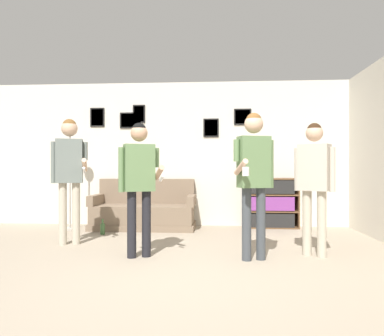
{
  "coord_description": "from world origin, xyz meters",
  "views": [
    {
      "loc": [
        0.47,
        -3.42,
        1.09
      ],
      "look_at": [
        0.1,
        1.8,
        1.08
      ],
      "focal_mm": 35.0,
      "sensor_mm": 36.0,
      "label": 1
    }
  ],
  "objects_px": {
    "bookshelf": "(270,203)",
    "bottle_on_floor": "(103,228)",
    "couch": "(144,212)",
    "person_player_foreground_left": "(69,166)",
    "floor_lamp": "(70,162)",
    "person_player_foreground_center": "(139,175)",
    "person_spectator_near_bookshelf": "(314,175)",
    "person_watcher_holding_cup": "(254,169)"
  },
  "relations": [
    {
      "from": "bookshelf",
      "to": "person_player_foreground_left",
      "type": "height_order",
      "value": "person_player_foreground_left"
    },
    {
      "from": "bookshelf",
      "to": "person_player_foreground_left",
      "type": "xyz_separation_m",
      "value": [
        -3.04,
        -1.68,
        0.66
      ]
    },
    {
      "from": "floor_lamp",
      "to": "person_player_foreground_center",
      "type": "xyz_separation_m",
      "value": [
        1.64,
        -1.92,
        -0.19
      ]
    },
    {
      "from": "floor_lamp",
      "to": "person_spectator_near_bookshelf",
      "type": "height_order",
      "value": "floor_lamp"
    },
    {
      "from": "floor_lamp",
      "to": "person_spectator_near_bookshelf",
      "type": "relative_size",
      "value": 1.12
    },
    {
      "from": "couch",
      "to": "bottle_on_floor",
      "type": "relative_size",
      "value": 7.3
    },
    {
      "from": "floor_lamp",
      "to": "person_player_foreground_center",
      "type": "distance_m",
      "value": 2.53
    },
    {
      "from": "couch",
      "to": "person_spectator_near_bookshelf",
      "type": "distance_m",
      "value": 3.26
    },
    {
      "from": "person_spectator_near_bookshelf",
      "to": "person_watcher_holding_cup",
      "type": "bearing_deg",
      "value": -161.82
    },
    {
      "from": "floor_lamp",
      "to": "couch",
      "type": "bearing_deg",
      "value": 10.57
    },
    {
      "from": "person_player_foreground_center",
      "to": "person_watcher_holding_cup",
      "type": "xyz_separation_m",
      "value": [
        1.38,
        -0.05,
        0.07
      ]
    },
    {
      "from": "person_player_foreground_left",
      "to": "person_spectator_near_bookshelf",
      "type": "bearing_deg",
      "value": -8.16
    },
    {
      "from": "person_spectator_near_bookshelf",
      "to": "bookshelf",
      "type": "bearing_deg",
      "value": 96.4
    },
    {
      "from": "person_player_foreground_center",
      "to": "person_spectator_near_bookshelf",
      "type": "xyz_separation_m",
      "value": [
        2.14,
        0.2,
        0.0
      ]
    },
    {
      "from": "person_watcher_holding_cup",
      "to": "person_player_foreground_left",
      "type": "bearing_deg",
      "value": 164.06
    },
    {
      "from": "person_watcher_holding_cup",
      "to": "person_spectator_near_bookshelf",
      "type": "xyz_separation_m",
      "value": [
        0.76,
        0.25,
        -0.07
      ]
    },
    {
      "from": "couch",
      "to": "person_player_foreground_center",
      "type": "bearing_deg",
      "value": -80.2
    },
    {
      "from": "floor_lamp",
      "to": "person_watcher_holding_cup",
      "type": "xyz_separation_m",
      "value": [
        3.02,
        -1.96,
        -0.12
      ]
    },
    {
      "from": "couch",
      "to": "person_player_foreground_center",
      "type": "relative_size",
      "value": 1.12
    },
    {
      "from": "bookshelf",
      "to": "person_watcher_holding_cup",
      "type": "distance_m",
      "value": 2.53
    },
    {
      "from": "person_player_foreground_left",
      "to": "floor_lamp",
      "type": "bearing_deg",
      "value": 111.85
    },
    {
      "from": "couch",
      "to": "bottle_on_floor",
      "type": "height_order",
      "value": "couch"
    },
    {
      "from": "bookshelf",
      "to": "bottle_on_floor",
      "type": "relative_size",
      "value": 3.97
    },
    {
      "from": "bookshelf",
      "to": "person_spectator_near_bookshelf",
      "type": "bearing_deg",
      "value": -83.6
    },
    {
      "from": "person_watcher_holding_cup",
      "to": "bottle_on_floor",
      "type": "bearing_deg",
      "value": 146.36
    },
    {
      "from": "bookshelf",
      "to": "floor_lamp",
      "type": "distance_m",
      "value": 3.64
    },
    {
      "from": "floor_lamp",
      "to": "bottle_on_floor",
      "type": "distance_m",
      "value": 1.38
    },
    {
      "from": "floor_lamp",
      "to": "bottle_on_floor",
      "type": "bearing_deg",
      "value": -31.06
    },
    {
      "from": "bottle_on_floor",
      "to": "floor_lamp",
      "type": "bearing_deg",
      "value": 148.94
    },
    {
      "from": "couch",
      "to": "floor_lamp",
      "type": "height_order",
      "value": "floor_lamp"
    },
    {
      "from": "couch",
      "to": "floor_lamp",
      "type": "distance_m",
      "value": 1.58
    },
    {
      "from": "bottle_on_floor",
      "to": "couch",
      "type": "bearing_deg",
      "value": 50.85
    },
    {
      "from": "person_spectator_near_bookshelf",
      "to": "bottle_on_floor",
      "type": "xyz_separation_m",
      "value": [
        -3.06,
        1.28,
        -0.9
      ]
    },
    {
      "from": "person_player_foreground_center",
      "to": "person_spectator_near_bookshelf",
      "type": "height_order",
      "value": "person_spectator_near_bookshelf"
    },
    {
      "from": "couch",
      "to": "person_spectator_near_bookshelf",
      "type": "relative_size",
      "value": 1.12
    },
    {
      "from": "bookshelf",
      "to": "person_watcher_holding_cup",
      "type": "xyz_separation_m",
      "value": [
        -0.52,
        -2.4,
        0.63
      ]
    },
    {
      "from": "person_spectator_near_bookshelf",
      "to": "bottle_on_floor",
      "type": "bearing_deg",
      "value": 157.3
    },
    {
      "from": "bookshelf",
      "to": "person_watcher_holding_cup",
      "type": "bearing_deg",
      "value": -102.22
    },
    {
      "from": "couch",
      "to": "person_player_foreground_center",
      "type": "distance_m",
      "value": 2.3
    },
    {
      "from": "couch",
      "to": "bottle_on_floor",
      "type": "distance_m",
      "value": 0.89
    },
    {
      "from": "couch",
      "to": "person_player_foreground_left",
      "type": "height_order",
      "value": "person_player_foreground_left"
    },
    {
      "from": "bookshelf",
      "to": "bottle_on_floor",
      "type": "distance_m",
      "value": 2.97
    }
  ]
}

